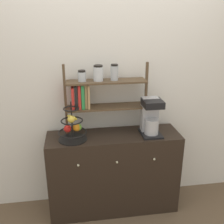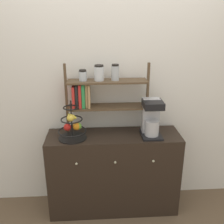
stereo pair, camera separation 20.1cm
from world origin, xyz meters
name	(u,v)px [view 1 (the left image)]	position (x,y,z in m)	size (l,w,h in m)	color
ground_plane	(117,218)	(0.00, 0.00, 0.00)	(12.00, 12.00, 0.00)	brown
wall_back	(110,87)	(0.00, 0.45, 1.30)	(7.00, 0.05, 2.60)	silver
sideboard	(114,172)	(0.00, 0.20, 0.43)	(1.34, 0.42, 0.87)	black
coffee_maker	(151,116)	(0.37, 0.19, 1.05)	(0.20, 0.26, 0.37)	black
fruit_stand	(73,127)	(-0.40, 0.16, 0.99)	(0.27, 0.27, 0.38)	black
shelf_hutch	(96,91)	(-0.16, 0.30, 1.30)	(0.82, 0.20, 0.70)	brown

